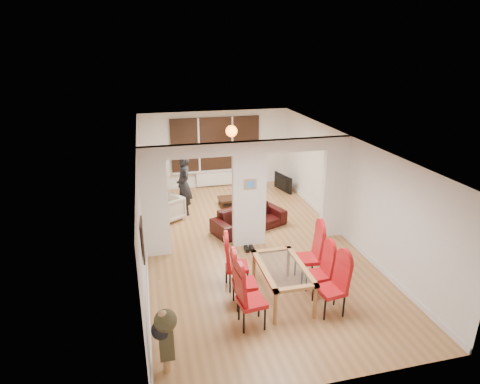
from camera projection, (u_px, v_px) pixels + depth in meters
name	position (u px, v px, depth m)	size (l,w,h in m)	color
floor	(249.00, 244.00, 9.96)	(5.00, 9.00, 0.01)	#A57342
room_walls	(249.00, 195.00, 9.51)	(5.00, 9.00, 2.60)	silver
divider_wall	(249.00, 195.00, 9.51)	(5.00, 0.18, 2.60)	white
bay_window_blinds	(216.00, 144.00, 13.49)	(3.00, 0.08, 1.80)	black
radiator	(217.00, 178.00, 13.87)	(1.40, 0.08, 0.50)	white
pendant_light	(231.00, 131.00, 12.29)	(0.36, 0.36, 0.36)	orange
stair_newel	(163.00, 320.00, 6.36)	(0.40, 1.20, 1.10)	tan
wall_poster	(143.00, 240.00, 6.68)	(0.04, 0.52, 0.67)	gray
pillar_photo	(250.00, 184.00, 9.32)	(0.30, 0.03, 0.25)	#4C8CD8
dining_table	(282.00, 283.00, 7.71)	(0.84, 1.50, 0.70)	#A06C3B
dining_chair_la	(252.00, 297.00, 6.90)	(0.45, 0.45, 1.13)	#A91115
dining_chair_lb	(245.00, 280.00, 7.45)	(0.43, 0.43, 1.08)	#A91115
dining_chair_lc	(237.00, 263.00, 8.02)	(0.44, 0.44, 1.10)	#A91115
dining_chair_ra	(331.00, 286.00, 7.23)	(0.45, 0.45, 1.12)	#A91115
dining_chair_rb	(319.00, 272.00, 7.76)	(0.42, 0.42, 1.05)	#A91115
dining_chair_rc	(308.00, 255.00, 8.25)	(0.47, 0.47, 1.18)	#A91115
sofa	(249.00, 219.00, 10.67)	(2.02, 0.79, 0.59)	black
armchair	(167.00, 208.00, 11.20)	(0.77, 0.74, 0.70)	beige
person	(184.00, 185.00, 11.42)	(0.43, 0.65, 1.78)	black
television	(280.00, 183.00, 13.43)	(0.13, 0.98, 0.56)	black
coffee_table	(236.00, 201.00, 12.33)	(1.08, 0.54, 0.25)	black
bottle	(242.00, 192.00, 12.34)	(0.07, 0.07, 0.29)	#143F19
bowl	(244.00, 196.00, 12.30)	(0.21, 0.21, 0.05)	black
shoes	(249.00, 249.00, 9.63)	(0.22, 0.24, 0.09)	black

